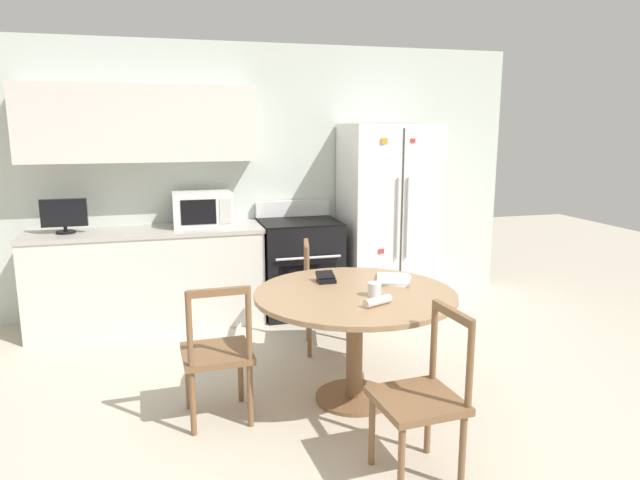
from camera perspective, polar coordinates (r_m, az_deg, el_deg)
ground_plane at (r=3.67m, az=2.70°, el=-18.39°), size 14.00×14.00×0.00m
back_wall at (r=5.67m, az=-8.46°, el=7.41°), size 5.20×0.44×2.60m
kitchen_counter at (r=5.49m, az=-16.76°, el=-3.58°), size 2.09×0.64×0.90m
refrigerator at (r=5.76m, az=6.79°, el=2.28°), size 0.88×0.72×1.84m
oven_range at (r=5.60m, az=-2.04°, el=-2.61°), size 0.75×0.68×1.08m
microwave at (r=5.41m, az=-11.67°, el=3.06°), size 0.54×0.39×0.32m
countertop_tv at (r=5.41m, az=-24.21°, el=2.32°), size 0.38×0.16×0.30m
dining_table at (r=3.78m, az=3.51°, el=-7.06°), size 1.33×1.33×0.75m
dining_chair_near at (r=3.10m, az=10.18°, el=-15.35°), size 0.45×0.45×0.90m
dining_chair_far at (r=4.68m, az=0.62°, el=-5.84°), size 0.50×0.50×0.90m
dining_chair_left at (r=3.64m, az=-10.23°, el=-11.19°), size 0.43×0.43×0.90m
candle_glass at (r=3.66m, az=5.45°, el=-5.03°), size 0.09×0.09×0.09m
folded_napkin at (r=3.48m, az=5.78°, el=-6.10°), size 0.20×0.12×0.05m
wallet at (r=3.96m, az=0.58°, el=-3.84°), size 0.12×0.13×0.07m
mail_stack at (r=4.02m, az=7.31°, el=-3.93°), size 0.35×0.37×0.02m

